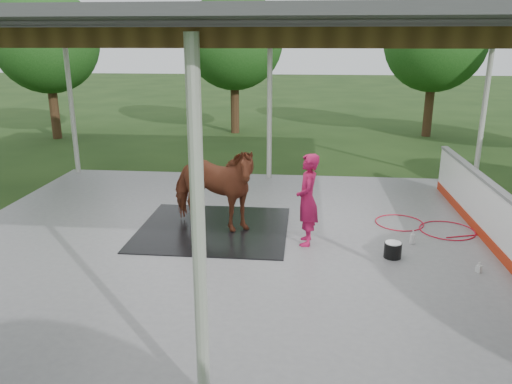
# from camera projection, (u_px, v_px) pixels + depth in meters

# --- Properties ---
(ground) EXTENTS (100.00, 100.00, 0.00)m
(ground) POSITION_uv_depth(u_px,v_px,m) (251.00, 242.00, 9.87)
(ground) COLOR #1E3814
(concrete_slab) EXTENTS (12.00, 10.00, 0.05)m
(concrete_slab) POSITION_uv_depth(u_px,v_px,m) (251.00, 241.00, 9.86)
(concrete_slab) COLOR slate
(concrete_slab) RESTS_ON ground
(pavilion_structure) EXTENTS (12.60, 10.60, 4.05)m
(pavilion_structure) POSITION_uv_depth(u_px,v_px,m) (251.00, 32.00, 8.71)
(pavilion_structure) COLOR beige
(pavilion_structure) RESTS_ON ground
(dasher_board) EXTENTS (0.16, 8.00, 1.15)m
(dasher_board) POSITION_uv_depth(u_px,v_px,m) (497.00, 222.00, 9.26)
(dasher_board) COLOR #AB270E
(dasher_board) RESTS_ON concrete_slab
(tree_belt) EXTENTS (28.00, 28.00, 5.80)m
(tree_belt) POSITION_uv_depth(u_px,v_px,m) (271.00, 42.00, 9.59)
(tree_belt) COLOR #382314
(tree_belt) RESTS_ON ground
(rubber_mat) EXTENTS (3.06, 2.87, 0.02)m
(rubber_mat) POSITION_uv_depth(u_px,v_px,m) (213.00, 228.00, 10.40)
(rubber_mat) COLOR black
(rubber_mat) RESTS_ON concrete_slab
(horse) EXTENTS (2.30, 1.62, 1.77)m
(horse) POSITION_uv_depth(u_px,v_px,m) (212.00, 187.00, 10.14)
(horse) COLOR brown
(horse) RESTS_ON rubber_mat
(handler) EXTENTS (0.43, 0.65, 1.77)m
(handler) POSITION_uv_depth(u_px,v_px,m) (307.00, 200.00, 9.42)
(handler) COLOR #AE1247
(handler) RESTS_ON concrete_slab
(wash_bucket) EXTENTS (0.31, 0.31, 0.29)m
(wash_bucket) POSITION_uv_depth(u_px,v_px,m) (393.00, 250.00, 9.01)
(wash_bucket) COLOR black
(wash_bucket) RESTS_ON concrete_slab
(soap_bottle_a) EXTENTS (0.11, 0.11, 0.27)m
(soap_bottle_a) POSITION_uv_depth(u_px,v_px,m) (413.00, 237.00, 9.61)
(soap_bottle_a) COLOR silver
(soap_bottle_a) RESTS_ON concrete_slab
(soap_bottle_b) EXTENTS (0.12, 0.12, 0.19)m
(soap_bottle_b) POSITION_uv_depth(u_px,v_px,m) (479.00, 267.00, 8.45)
(soap_bottle_b) COLOR #338CD8
(soap_bottle_b) RESTS_ON concrete_slab
(hose_coil) EXTENTS (2.70, 1.44, 0.02)m
(hose_coil) POSITION_uv_depth(u_px,v_px,m) (425.00, 227.00, 10.50)
(hose_coil) COLOR red
(hose_coil) RESTS_ON concrete_slab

